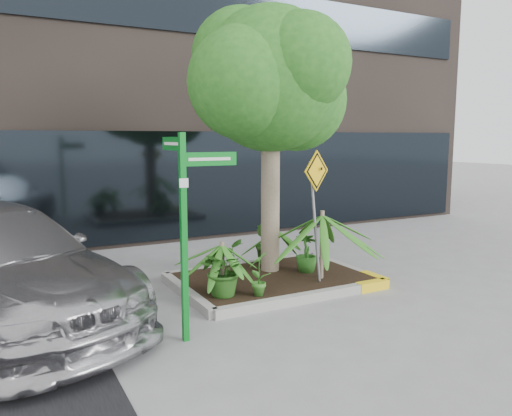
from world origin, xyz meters
name	(u,v)px	position (x,y,z in m)	size (l,w,h in m)	color
ground	(271,290)	(0.00, 0.00, 0.00)	(80.00, 80.00, 0.00)	gray
planter	(275,279)	(0.23, 0.27, 0.10)	(3.35, 2.36, 0.15)	#9E9E99
tree	(270,80)	(0.35, 0.69, 3.54)	(3.23, 2.87, 4.85)	gray
palm_front	(322,215)	(0.87, -0.21, 1.25)	(1.32, 1.32, 1.47)	gray
palm_left	(222,245)	(-0.95, -0.12, 0.90)	(0.90, 0.90, 1.00)	gray
palm_back	(276,230)	(0.63, 0.92, 0.82)	(0.80, 0.80, 0.89)	gray
shrub_a	(222,269)	(-1.03, -0.28, 0.56)	(0.74, 0.74, 0.82)	#235217
shrub_b	(306,252)	(0.87, 0.26, 0.50)	(0.39, 0.39, 0.70)	#27631D
shrub_c	(259,273)	(-0.54, -0.55, 0.51)	(0.38, 0.38, 0.72)	#347624
shrub_d	(266,243)	(0.51, 1.11, 0.55)	(0.44, 0.44, 0.81)	#285B1A
street_sign_post	(186,214)	(-1.95, -1.26, 1.61)	(0.77, 0.76, 2.61)	#0A781F
cattle_sign	(316,193)	(0.67, -0.29, 1.63)	(0.63, 0.29, 2.19)	slate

